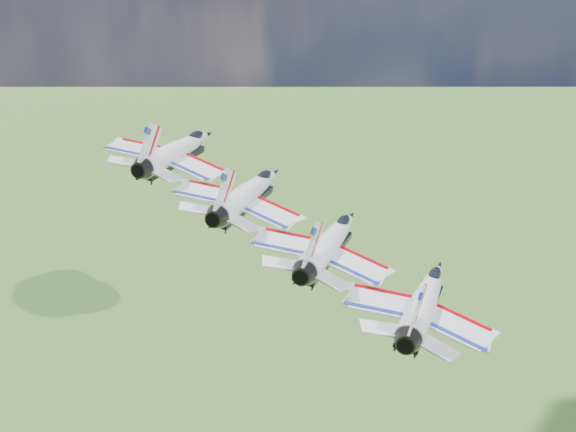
{
  "coord_description": "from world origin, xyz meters",
  "views": [
    {
      "loc": [
        -13.04,
        -49.77,
        171.13
      ],
      "look_at": [
        -8.81,
        19.54,
        147.37
      ],
      "focal_mm": 50.0,
      "sensor_mm": 36.0,
      "label": 1
    }
  ],
  "objects_px": {
    "jet_0": "(178,150)",
    "jet_3": "(425,299)",
    "jet_2": "(330,241)",
    "jet_1": "(249,192)"
  },
  "relations": [
    {
      "from": "jet_1",
      "to": "jet_2",
      "type": "distance_m",
      "value": 10.29
    },
    {
      "from": "jet_1",
      "to": "jet_3",
      "type": "bearing_deg",
      "value": -22.96
    },
    {
      "from": "jet_3",
      "to": "jet_0",
      "type": "bearing_deg",
      "value": 157.04
    },
    {
      "from": "jet_1",
      "to": "jet_2",
      "type": "height_order",
      "value": "jet_1"
    },
    {
      "from": "jet_1",
      "to": "jet_3",
      "type": "height_order",
      "value": "jet_1"
    },
    {
      "from": "jet_1",
      "to": "jet_3",
      "type": "relative_size",
      "value": 1.0
    },
    {
      "from": "jet_0",
      "to": "jet_3",
      "type": "relative_size",
      "value": 1.0
    },
    {
      "from": "jet_0",
      "to": "jet_3",
      "type": "distance_m",
      "value": 30.87
    },
    {
      "from": "jet_2",
      "to": "jet_3",
      "type": "distance_m",
      "value": 10.29
    },
    {
      "from": "jet_2",
      "to": "jet_1",
      "type": "bearing_deg",
      "value": 157.04
    }
  ]
}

